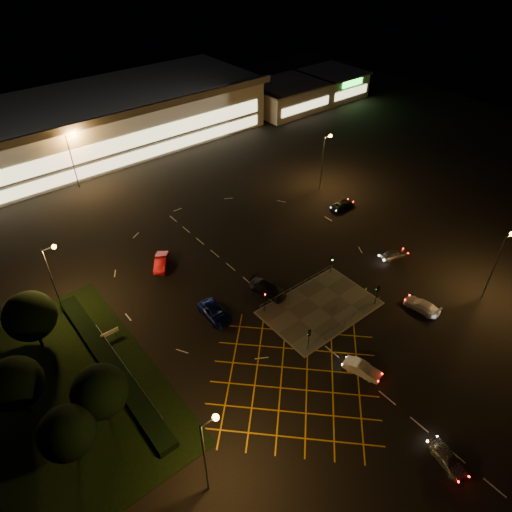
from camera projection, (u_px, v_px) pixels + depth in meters
ground at (298, 306)px, 58.94m from camera, size 180.00×180.00×0.00m
pedestrian_island at (320, 308)px, 58.66m from camera, size 14.00×9.00×0.12m
grass_verge at (68, 390)px, 48.80m from camera, size 18.00×30.00×0.08m
hedge at (111, 364)px, 50.98m from camera, size 2.00×26.00×1.00m
supermarket at (94, 123)px, 93.75m from camera, size 72.00×26.50×10.50m
retail_unit_a at (286, 96)px, 112.82m from camera, size 18.80×14.80×6.35m
retail_unit_b at (331, 83)px, 120.70m from camera, size 14.80×14.80×6.35m
streetlight_sw at (208, 446)px, 36.89m from camera, size 1.78×0.56×10.03m
streetlight_se at (499, 258)px, 56.37m from camera, size 1.78×0.56×10.03m
streetlight_nw at (53, 271)px, 54.35m from camera, size 1.78×0.56×10.03m
streetlight_ne at (325, 155)px, 79.24m from camera, size 1.78×0.56×10.03m
streetlight_far_left at (73, 153)px, 79.69m from camera, size 1.78×0.56×10.03m
streetlight_far_right at (246, 101)px, 100.64m from camera, size 1.78×0.56×10.03m
signal_sw at (309, 336)px, 51.83m from camera, size 0.28×0.30×3.15m
signal_se at (377, 291)px, 57.74m from camera, size 0.28×0.30×3.15m
signal_nw at (264, 298)px, 56.74m from camera, size 0.28×0.30×3.15m
signal_ne at (332, 261)px, 62.65m from camera, size 0.28×0.30×3.15m
tree_a at (67, 433)px, 40.25m from camera, size 5.04×5.04×6.86m
tree_b at (15, 384)px, 43.99m from camera, size 5.40×5.40×7.35m
tree_c at (30, 316)px, 50.69m from camera, size 5.76×5.76×7.84m
tree_e at (100, 392)px, 43.26m from camera, size 5.40×5.40×7.35m
car_near_silver at (448, 458)px, 42.20m from camera, size 2.70×4.34×1.38m
car_queue_white at (362, 369)px, 50.25m from camera, size 2.68×4.44×1.38m
car_left_blue at (215, 313)px, 57.01m from camera, size 2.63×5.37×1.47m
car_far_dkgrey at (268, 289)px, 60.47m from camera, size 3.43×5.72×1.55m
car_right_silver at (394, 254)px, 66.55m from camera, size 4.05×2.54×1.29m
car_circ_red at (161, 262)px, 64.93m from camera, size 4.07×4.65×1.52m
car_east_grey at (342, 205)px, 77.45m from camera, size 4.45×2.07×1.23m
car_approach_white at (422, 305)px, 58.12m from camera, size 2.41×4.85×1.36m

